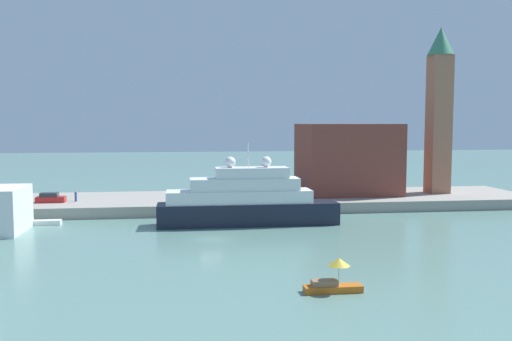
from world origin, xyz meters
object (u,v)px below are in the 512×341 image
parked_car (50,198)px  mooring_bollard (198,202)px  person_figure (76,197)px  bell_tower (439,104)px  harbor_building (347,158)px  large_yacht (246,202)px  small_motorboat (333,279)px  work_barge (40,223)px

parked_car → mooring_bollard: (22.51, -4.98, -0.31)m
person_figure → parked_car: bearing=-172.2°
bell_tower → mooring_bollard: bell_tower is taller
harbor_building → person_figure: 45.62m
person_figure → large_yacht: bearing=-29.1°
large_yacht → parked_car: (-28.80, 13.49, -0.84)m
small_motorboat → mooring_bollard: (-10.00, 39.43, 0.97)m
small_motorboat → work_barge: small_motorboat is taller
small_motorboat → work_barge: size_ratio=0.88×
harbor_building → parked_car: 49.33m
person_figure → mooring_bollard: person_figure is taller
large_yacht → person_figure: bearing=150.9°
harbor_building → person_figure: bearing=-173.8°
parked_car → mooring_bollard: parked_car is taller
small_motorboat → mooring_bollard: size_ratio=6.98×
mooring_bollard → bell_tower: bearing=11.1°
bell_tower → mooring_bollard: 45.32m
person_figure → bell_tower: bearing=2.6°
bell_tower → large_yacht: bearing=-154.8°
harbor_building → person_figure: harbor_building is taller
work_barge → person_figure: size_ratio=3.30×
harbor_building → bell_tower: 18.46m
harbor_building → bell_tower: bearing=-7.8°
harbor_building → bell_tower: bell_tower is taller
person_figure → small_motorboat: bearing=-57.3°
bell_tower → parked_car: size_ratio=6.56×
work_barge → mooring_bollard: 22.28m
small_motorboat → harbor_building: (16.22, 49.82, 6.64)m
harbor_building → parked_car: harbor_building is taller
parked_car → large_yacht: bearing=-25.1°
large_yacht → harbor_building: (19.93, 18.90, 4.53)m
work_barge → parked_car: size_ratio=1.27×
work_barge → small_motorboat: bearing=-47.4°
small_motorboat → parked_car: parked_car is taller
work_barge → person_figure: (2.81, 10.51, 2.13)m
work_barge → bell_tower: bell_tower is taller
small_motorboat → person_figure: bearing=122.7°
harbor_building → parked_car: (-48.73, -5.41, -5.36)m
bell_tower → parked_car: bearing=-177.1°
large_yacht → bell_tower: size_ratio=0.86×
large_yacht → bell_tower: (35.62, 16.75, 14.02)m
large_yacht → harbor_building: 27.84m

